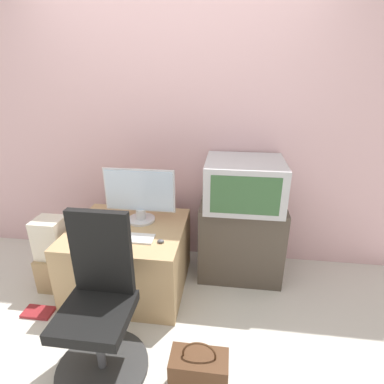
# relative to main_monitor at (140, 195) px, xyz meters

# --- Properties ---
(ground_plane) EXTENTS (12.00, 12.00, 0.00)m
(ground_plane) POSITION_rel_main_monitor_xyz_m (0.24, -0.85, -0.80)
(ground_plane) COLOR beige
(wall_back) EXTENTS (4.40, 0.05, 2.60)m
(wall_back) POSITION_rel_main_monitor_xyz_m (0.24, 0.47, 0.50)
(wall_back) COLOR beige
(wall_back) RESTS_ON ground_plane
(desk) EXTENTS (0.93, 0.83, 0.57)m
(desk) POSITION_rel_main_monitor_xyz_m (-0.08, -0.14, -0.52)
(desk) COLOR tan
(desk) RESTS_ON ground_plane
(side_stand) EXTENTS (0.72, 0.48, 0.70)m
(side_stand) POSITION_rel_main_monitor_xyz_m (0.86, 0.17, -0.45)
(side_stand) COLOR #4C4238
(side_stand) RESTS_ON ground_plane
(main_monitor) EXTENTS (0.59, 0.23, 0.46)m
(main_monitor) POSITION_rel_main_monitor_xyz_m (0.00, 0.00, 0.00)
(main_monitor) COLOR silver
(main_monitor) RESTS_ON desk
(keyboard) EXTENTS (0.36, 0.14, 0.01)m
(keyboard) POSITION_rel_main_monitor_xyz_m (0.00, -0.30, -0.22)
(keyboard) COLOR white
(keyboard) RESTS_ON desk
(mouse) EXTENTS (0.05, 0.04, 0.02)m
(mouse) POSITION_rel_main_monitor_xyz_m (0.24, -0.33, -0.22)
(mouse) COLOR #4C4C51
(mouse) RESTS_ON desk
(crt_tv) EXTENTS (0.63, 0.55, 0.39)m
(crt_tv) POSITION_rel_main_monitor_xyz_m (0.85, 0.15, 0.09)
(crt_tv) COLOR #B7B7BC
(crt_tv) RESTS_ON side_stand
(office_chair) EXTENTS (0.57, 0.57, 1.03)m
(office_chair) POSITION_rel_main_monitor_xyz_m (-0.01, -0.89, -0.40)
(office_chair) COLOR #333333
(office_chair) RESTS_ON ground_plane
(cardboard_box_lower) EXTENTS (0.25, 0.27, 0.30)m
(cardboard_box_lower) POSITION_rel_main_monitor_xyz_m (-0.72, -0.22, -0.65)
(cardboard_box_lower) COLOR #A3845B
(cardboard_box_lower) RESTS_ON ground_plane
(cardboard_box_upper) EXTENTS (0.23, 0.21, 0.34)m
(cardboard_box_upper) POSITION_rel_main_monitor_xyz_m (-0.72, -0.22, -0.33)
(cardboard_box_upper) COLOR beige
(cardboard_box_upper) RESTS_ON cardboard_box_lower
(handbag) EXTENTS (0.33, 0.17, 0.38)m
(handbag) POSITION_rel_main_monitor_xyz_m (0.61, -1.00, -0.67)
(handbag) COLOR #4C2D19
(handbag) RESTS_ON ground_plane
(book) EXTENTS (0.23, 0.13, 0.02)m
(book) POSITION_rel_main_monitor_xyz_m (-0.70, -0.57, -0.79)
(book) COLOR maroon
(book) RESTS_ON ground_plane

